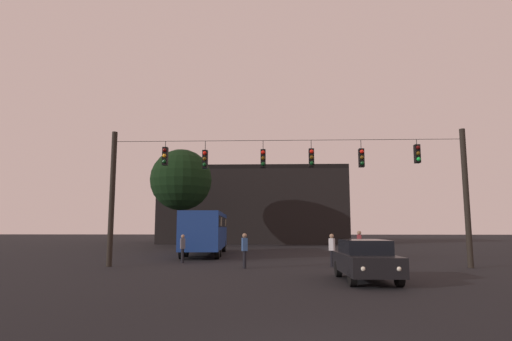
% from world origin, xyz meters
% --- Properties ---
extents(ground_plane, '(168.00, 168.00, 0.00)m').
position_xyz_m(ground_plane, '(0.00, 24.50, 0.00)').
color(ground_plane, black).
rests_on(ground_plane, ground).
extents(overhead_signal_span, '(18.36, 0.44, 6.99)m').
position_xyz_m(overhead_signal_span, '(0.01, 14.72, 4.26)').
color(overhead_signal_span, black).
rests_on(overhead_signal_span, ground).
extents(city_bus, '(3.17, 11.13, 3.00)m').
position_xyz_m(city_bus, '(-5.56, 24.09, 1.87)').
color(city_bus, navy).
rests_on(city_bus, ground).
extents(car_near_right, '(1.86, 4.36, 1.52)m').
position_xyz_m(car_near_right, '(2.75, 9.28, 0.80)').
color(car_near_right, black).
rests_on(car_near_right, ground).
extents(pedestrian_crossing_left, '(0.33, 0.41, 1.79)m').
position_xyz_m(pedestrian_crossing_left, '(4.31, 18.12, 1.02)').
color(pedestrian_crossing_left, black).
rests_on(pedestrian_crossing_left, ground).
extents(pedestrian_crossing_center, '(0.32, 0.41, 1.69)m').
position_xyz_m(pedestrian_crossing_center, '(-2.09, 14.11, 0.96)').
color(pedestrian_crossing_center, black).
rests_on(pedestrian_crossing_center, ground).
extents(pedestrian_crossing_right, '(0.36, 0.42, 1.65)m').
position_xyz_m(pedestrian_crossing_right, '(2.29, 14.97, 0.93)').
color(pedestrian_crossing_right, black).
rests_on(pedestrian_crossing_right, ground).
extents(pedestrian_near_bus, '(0.36, 0.42, 1.57)m').
position_xyz_m(pedestrian_near_bus, '(-5.79, 17.16, 0.88)').
color(pedestrian_near_bus, black).
rests_on(pedestrian_near_bus, ground).
extents(corner_building, '(22.53, 13.95, 9.28)m').
position_xyz_m(corner_building, '(-3.08, 49.11, 4.64)').
color(corner_building, black).
rests_on(corner_building, ground).
extents(tree_left_silhouette, '(6.06, 6.06, 9.68)m').
position_xyz_m(tree_left_silhouette, '(-9.75, 34.57, 6.64)').
color(tree_left_silhouette, '#2D2116').
rests_on(tree_left_silhouette, ground).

